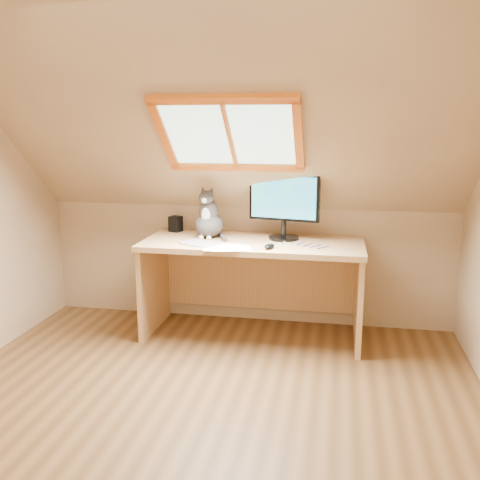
# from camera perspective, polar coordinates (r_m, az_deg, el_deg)

# --- Properties ---
(ground) EXTENTS (3.50, 3.50, 0.00)m
(ground) POSITION_cam_1_polar(r_m,az_deg,el_deg) (3.27, -4.89, -18.94)
(ground) COLOR brown
(ground) RESTS_ON ground
(room_shell) EXTENTS (3.52, 3.52, 2.41)m
(room_shell) POSITION_cam_1_polar(r_m,az_deg,el_deg) (2.72, -5.96, 6.72)
(room_shell) COLOR tan
(room_shell) RESTS_ON ground
(desk) EXTENTS (1.73, 0.76, 0.79)m
(desk) POSITION_cam_1_polar(r_m,az_deg,el_deg) (4.34, 1.54, -2.90)
(desk) COLOR tan
(desk) RESTS_ON ground
(monitor) EXTENTS (0.57, 0.24, 0.52)m
(monitor) POSITION_cam_1_polar(r_m,az_deg,el_deg) (4.23, 4.73, 4.06)
(monitor) COLOR black
(monitor) RESTS_ON desk
(cat) EXTENTS (0.25, 0.30, 0.42)m
(cat) POSITION_cam_1_polar(r_m,az_deg,el_deg) (4.33, -3.33, 2.26)
(cat) COLOR #47413E
(cat) RESTS_ON desk
(desk_speaker) EXTENTS (0.12, 0.12, 0.13)m
(desk_speaker) POSITION_cam_1_polar(r_m,az_deg,el_deg) (4.61, -6.89, 1.72)
(desk_speaker) COLOR black
(desk_speaker) RESTS_ON desk
(graphics_tablet) EXTENTS (0.33, 0.29, 0.01)m
(graphics_tablet) POSITION_cam_1_polar(r_m,az_deg,el_deg) (4.11, -4.31, -0.36)
(graphics_tablet) COLOR #B2B2B7
(graphics_tablet) RESTS_ON desk
(mouse) EXTENTS (0.10, 0.13, 0.04)m
(mouse) POSITION_cam_1_polar(r_m,az_deg,el_deg) (3.95, 3.16, -0.67)
(mouse) COLOR black
(mouse) RESTS_ON desk
(papers) EXTENTS (0.35, 0.30, 0.01)m
(papers) POSITION_cam_1_polar(r_m,az_deg,el_deg) (3.99, -0.68, -0.77)
(papers) COLOR white
(papers) RESTS_ON desk
(cables) EXTENTS (0.51, 0.26, 0.01)m
(cables) POSITION_cam_1_polar(r_m,az_deg,el_deg) (4.06, 6.26, -0.58)
(cables) COLOR silver
(cables) RESTS_ON desk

